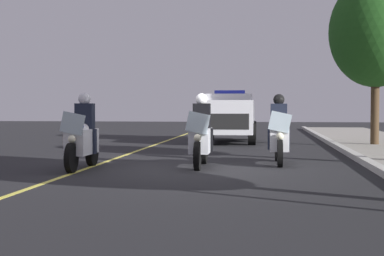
# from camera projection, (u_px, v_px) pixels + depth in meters

# --- Properties ---
(ground_plane) EXTENTS (80.00, 80.00, 0.00)m
(ground_plane) POSITION_uv_depth(u_px,v_px,m) (188.00, 169.00, 12.86)
(ground_plane) COLOR black
(curb_strip) EXTENTS (48.00, 0.24, 0.15)m
(curb_strip) POSITION_uv_depth(u_px,v_px,m) (377.00, 168.00, 12.33)
(curb_strip) COLOR #B7B5AD
(curb_strip) RESTS_ON ground
(lane_stripe_center) EXTENTS (48.00, 0.12, 0.01)m
(lane_stripe_center) POSITION_uv_depth(u_px,v_px,m) (90.00, 167.00, 13.15)
(lane_stripe_center) COLOR #E0D14C
(lane_stripe_center) RESTS_ON ground
(police_motorcycle_lead_left) EXTENTS (2.14, 0.56, 1.72)m
(police_motorcycle_lead_left) POSITION_uv_depth(u_px,v_px,m) (82.00, 138.00, 12.77)
(police_motorcycle_lead_left) COLOR black
(police_motorcycle_lead_left) RESTS_ON ground
(police_motorcycle_lead_right) EXTENTS (2.14, 0.56, 1.72)m
(police_motorcycle_lead_right) POSITION_uv_depth(u_px,v_px,m) (201.00, 137.00, 13.25)
(police_motorcycle_lead_right) COLOR black
(police_motorcycle_lead_right) RESTS_ON ground
(police_motorcycle_trailing) EXTENTS (2.14, 0.56, 1.72)m
(police_motorcycle_trailing) POSITION_uv_depth(u_px,v_px,m) (279.00, 135.00, 13.94)
(police_motorcycle_trailing) COLOR black
(police_motorcycle_trailing) RESTS_ON ground
(police_suv) EXTENTS (4.93, 2.12, 2.05)m
(police_suv) POSITION_uv_depth(u_px,v_px,m) (230.00, 115.00, 22.51)
(police_suv) COLOR silver
(police_suv) RESTS_ON ground
(tree_far_back) EXTENTS (3.20, 3.20, 5.82)m
(tree_far_back) POSITION_uv_depth(u_px,v_px,m) (376.00, 32.00, 19.67)
(tree_far_back) COLOR #42301E
(tree_far_back) RESTS_ON sidewalk_strip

